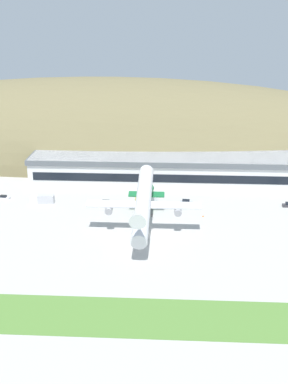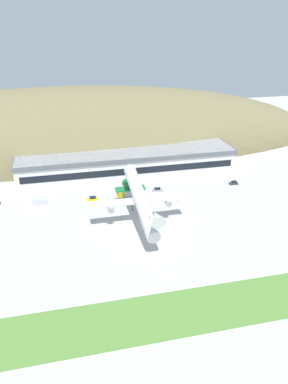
# 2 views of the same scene
# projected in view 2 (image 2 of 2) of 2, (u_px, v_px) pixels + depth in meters

# --- Properties ---
(ground_plane) EXTENTS (422.09, 422.09, 0.00)m
(ground_plane) POSITION_uv_depth(u_px,v_px,m) (145.00, 225.00, 136.85)
(ground_plane) COLOR #B7B5AF
(grass_strip_foreground) EXTENTS (379.88, 16.46, 0.08)m
(grass_strip_foreground) POSITION_uv_depth(u_px,v_px,m) (187.00, 311.00, 96.44)
(grass_strip_foreground) COLOR #568438
(grass_strip_foreground) RESTS_ON ground_plane
(hill_backdrop) EXTENTS (311.17, 83.36, 70.25)m
(hill_backdrop) POSITION_uv_depth(u_px,v_px,m) (64.00, 150.00, 214.85)
(hill_backdrop) COLOR olive
(hill_backdrop) RESTS_ON ground_plane
(terminal_building) EXTENTS (103.77, 22.49, 11.21)m
(terminal_building) POSITION_uv_depth(u_px,v_px,m) (127.00, 161.00, 179.83)
(terminal_building) COLOR silver
(terminal_building) RESTS_ON ground_plane
(cargo_airplane) EXTENTS (35.34, 50.75, 14.96)m
(cargo_airplane) POSITION_uv_depth(u_px,v_px,m) (140.00, 199.00, 133.46)
(cargo_airplane) COLOR silver
(service_car_1) EXTENTS (4.61, 2.04, 1.61)m
(service_car_1) POSITION_uv_depth(u_px,v_px,m) (92.00, 199.00, 155.05)
(service_car_1) COLOR gold
(service_car_1) RESTS_ON ground_plane
(service_car_2) EXTENTS (4.71, 2.04, 1.61)m
(service_car_2) POSITION_uv_depth(u_px,v_px,m) (158.00, 190.00, 163.10)
(service_car_2) COLOR #999EA3
(service_car_2) RESTS_ON ground_plane
(service_car_3) EXTENTS (3.96, 1.87, 1.61)m
(service_car_3) POSITION_uv_depth(u_px,v_px,m) (234.00, 183.00, 169.84)
(service_car_3) COLOR #333338
(service_car_3) RESTS_ON ground_plane
(fuel_truck) EXTENTS (8.56, 2.66, 2.88)m
(fuel_truck) POSITION_uv_depth(u_px,v_px,m) (36.00, 202.00, 150.40)
(fuel_truck) COLOR silver
(fuel_truck) RESTS_ON ground_plane
(box_truck) EXTENTS (7.96, 3.00, 3.30)m
(box_truck) POSITION_uv_depth(u_px,v_px,m) (127.00, 192.00, 158.63)
(box_truck) COLOR gold
(box_truck) RESTS_ON ground_plane
(traffic_cone_0) EXTENTS (0.52, 0.52, 0.58)m
(traffic_cone_0) POSITION_uv_depth(u_px,v_px,m) (178.00, 201.00, 154.10)
(traffic_cone_0) COLOR orange
(traffic_cone_0) RESTS_ON ground_plane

